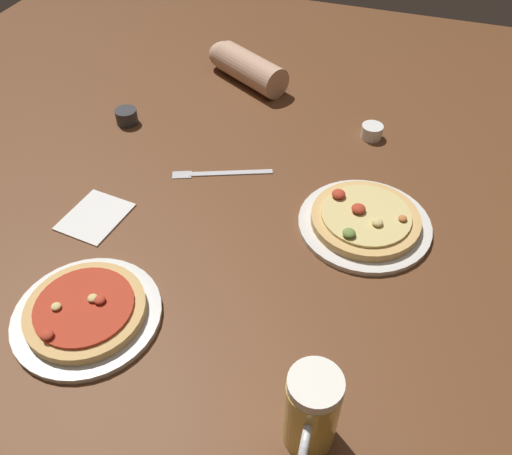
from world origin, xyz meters
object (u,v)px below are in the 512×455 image
object	(u,v)px
ramekin_sauce	(127,116)
diner_arm	(244,65)
beer_mug_dark	(311,414)
napkin_folded	(95,216)
pizza_plate_far	(365,221)
fork_left	(220,173)
ramekin_butter	(372,132)
pizza_plate_near	(86,312)

from	to	relation	value
ramekin_sauce	diner_arm	distance (m)	0.37
beer_mug_dark	napkin_folded	distance (m)	0.64
pizza_plate_far	ramekin_sauce	bearing A→B (deg)	164.33
diner_arm	fork_left	bearing A→B (deg)	-77.53
ramekin_butter	diner_arm	distance (m)	0.43
pizza_plate_near	beer_mug_dark	distance (m)	0.44
beer_mug_dark	ramekin_butter	distance (m)	0.80
ramekin_butter	fork_left	bearing A→B (deg)	-139.77
ramekin_sauce	fork_left	xyz separation A→B (m)	(0.30, -0.12, -0.02)
beer_mug_dark	napkin_folded	bearing A→B (deg)	150.08
ramekin_sauce	ramekin_butter	size ratio (longest dim) A/B	1.04
pizza_plate_far	diner_arm	world-z (taller)	diner_arm
napkin_folded	ramekin_sauce	bearing A→B (deg)	107.53
pizza_plate_near	fork_left	size ratio (longest dim) A/B	1.18
pizza_plate_far	beer_mug_dark	size ratio (longest dim) A/B	1.74
napkin_folded	diner_arm	size ratio (longest dim) A/B	0.52
pizza_plate_far	ramekin_sauce	world-z (taller)	pizza_plate_far
beer_mug_dark	napkin_folded	world-z (taller)	beer_mug_dark
fork_left	beer_mug_dark	bearing A→B (deg)	-56.77
pizza_plate_far	ramekin_sauce	size ratio (longest dim) A/B	4.98
pizza_plate_far	napkin_folded	size ratio (longest dim) A/B	1.99
diner_arm	ramekin_sauce	bearing A→B (deg)	-124.27
ramekin_butter	ramekin_sauce	bearing A→B (deg)	-167.08
ramekin_butter	diner_arm	size ratio (longest dim) A/B	0.20
pizza_plate_far	ramekin_butter	distance (m)	0.33
beer_mug_dark	diner_arm	xyz separation A→B (m)	(-0.45, 0.96, -0.03)
pizza_plate_far	ramekin_butter	size ratio (longest dim) A/B	5.18
beer_mug_dark	diner_arm	world-z (taller)	beer_mug_dark
pizza_plate_near	beer_mug_dark	size ratio (longest dim) A/B	1.66
pizza_plate_far	beer_mug_dark	distance (m)	0.48
pizza_plate_near	diner_arm	size ratio (longest dim) A/B	0.99
napkin_folded	diner_arm	world-z (taller)	diner_arm
pizza_plate_near	pizza_plate_far	world-z (taller)	pizza_plate_far
ramekin_sauce	ramekin_butter	xyz separation A→B (m)	(0.61, 0.14, -0.00)
ramekin_sauce	ramekin_butter	world-z (taller)	ramekin_sauce
beer_mug_dark	napkin_folded	xyz separation A→B (m)	(-0.55, 0.32, -0.07)
ramekin_butter	diner_arm	xyz separation A→B (m)	(-0.40, 0.17, 0.03)
diner_arm	pizza_plate_far	bearing A→B (deg)	-47.98
ramekin_sauce	diner_arm	size ratio (longest dim) A/B	0.21
ramekin_butter	diner_arm	world-z (taller)	diner_arm
ramekin_butter	pizza_plate_near	bearing A→B (deg)	-118.04
pizza_plate_near	diner_arm	xyz separation A→B (m)	(-0.02, 0.88, 0.03)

